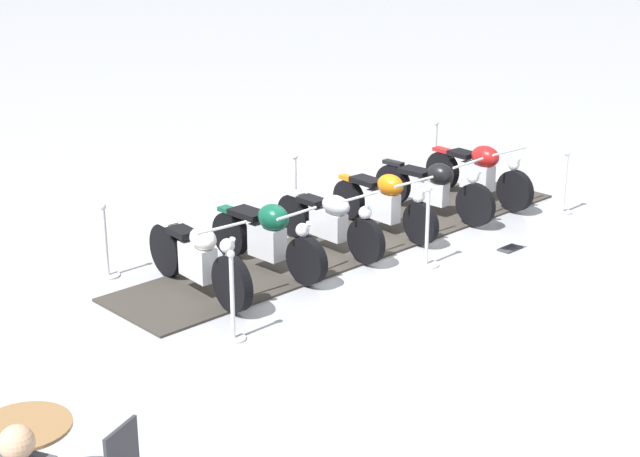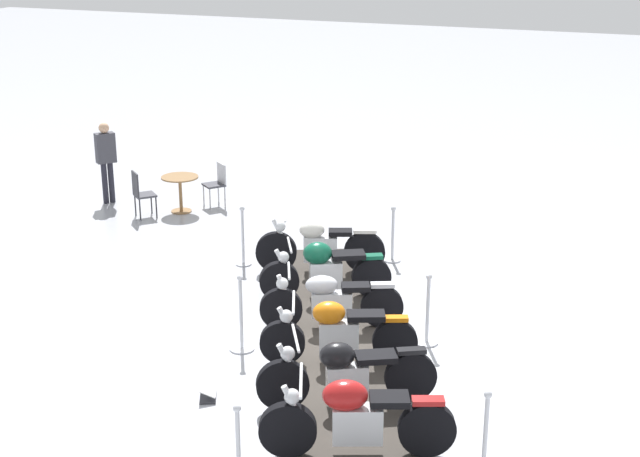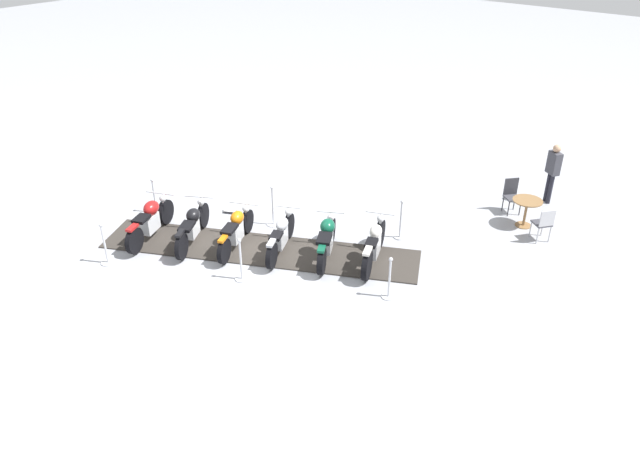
{
  "view_description": "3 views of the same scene",
  "coord_description": "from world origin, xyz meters",
  "views": [
    {
      "loc": [
        4.28,
        12.29,
        4.69
      ],
      "look_at": [
        0.97,
        1.36,
        0.75
      ],
      "focal_mm": 53.18,
      "sensor_mm": 36.0,
      "label": 1
    },
    {
      "loc": [
        -10.97,
        -4.34,
        5.8
      ],
      "look_at": [
        1.95,
        1.04,
        1.03
      ],
      "focal_mm": 51.24,
      "sensor_mm": 36.0,
      "label": 2
    },
    {
      "loc": [
        9.13,
        -8.98,
        7.75
      ],
      "look_at": [
        1.13,
        1.01,
        0.56
      ],
      "focal_mm": 33.71,
      "sensor_mm": 36.0,
      "label": 3
    }
  ],
  "objects": [
    {
      "name": "ground_plane",
      "position": [
        0.0,
        0.0,
        0.0
      ],
      "size": [
        80.0,
        80.0,
        0.0
      ],
      "primitive_type": "plane",
      "color": "#A8AAB2"
    },
    {
      "name": "display_platform",
      "position": [
        0.0,
        0.0,
        0.02
      ],
      "size": [
        7.71,
        4.88,
        0.03
      ],
      "primitive_type": "cube",
      "rotation": [
        0.0,
        0.0,
        -2.67
      ],
      "color": "#38332D",
      "rests_on": "ground_plane"
    },
    {
      "name": "motorcycle_cream",
      "position": [
        2.53,
        1.31,
        0.49
      ],
      "size": [
        1.03,
        2.1,
        1.03
      ],
      "rotation": [
        0.0,
        0.0,
        -4.32
      ],
      "color": "black",
      "rests_on": "display_platform"
    },
    {
      "name": "motorcycle_forest",
      "position": [
        1.51,
        0.79,
        0.51
      ],
      "size": [
        1.16,
        1.91,
        0.94
      ],
      "rotation": [
        0.0,
        0.0,
        -4.2
      ],
      "color": "black",
      "rests_on": "display_platform"
    },
    {
      "name": "motorcycle_chrome",
      "position": [
        0.49,
        0.29,
        0.47
      ],
      "size": [
        1.08,
        1.97,
        0.93
      ],
      "rotation": [
        0.0,
        0.0,
        -4.27
      ],
      "color": "black",
      "rests_on": "display_platform"
    },
    {
      "name": "motorcycle_copper",
      "position": [
        -0.52,
        -0.23,
        0.5
      ],
      "size": [
        1.09,
        2.02,
        0.91
      ],
      "rotation": [
        0.0,
        0.0,
        -4.3
      ],
      "color": "black",
      "rests_on": "display_platform"
    },
    {
      "name": "motorcycle_black",
      "position": [
        -1.54,
        -0.74,
        0.5
      ],
      "size": [
        1.26,
        2.02,
        0.97
      ],
      "rotation": [
        0.0,
        0.0,
        -4.19
      ],
      "color": "black",
      "rests_on": "display_platform"
    },
    {
      "name": "motorcycle_maroon",
      "position": [
        -2.55,
        -1.25,
        0.52
      ],
      "size": [
        1.12,
        2.1,
        0.97
      ],
      "rotation": [
        0.0,
        0.0,
        -4.31
      ],
      "color": "black",
      "rests_on": "display_platform"
    },
    {
      "name": "stanchion_right_rear",
      "position": [
        -3.59,
        -0.33,
        0.36
      ],
      "size": [
        0.29,
        0.29,
        1.02
      ],
      "color": "silver",
      "rests_on": "ground_plane"
    },
    {
      "name": "stanchion_left_rear",
      "position": [
        -2.4,
        -2.69,
        0.34
      ],
      "size": [
        0.34,
        0.34,
        1.08
      ],
      "color": "silver",
      "rests_on": "ground_plane"
    },
    {
      "name": "stanchion_left_front",
      "position": [
        3.59,
        0.33,
        0.34
      ],
      "size": [
        0.31,
        0.31,
        1.02
      ],
      "color": "silver",
      "rests_on": "ground_plane"
    },
    {
      "name": "stanchion_right_mid",
      "position": [
        -0.6,
        1.18,
        0.34
      ],
      "size": [
        0.36,
        0.36,
        1.14
      ],
      "color": "silver",
      "rests_on": "ground_plane"
    },
    {
      "name": "stanchion_right_front",
      "position": [
        2.4,
        2.69,
        0.39
      ],
      "size": [
        0.28,
        0.28,
        1.08
      ],
      "color": "silver",
      "rests_on": "ground_plane"
    },
    {
      "name": "stanchion_left_mid",
      "position": [
        0.6,
        -1.18,
        0.35
      ],
      "size": [
        0.32,
        0.32,
        1.08
      ],
      "color": "silver",
      "rests_on": "ground_plane"
    },
    {
      "name": "info_placard",
      "position": [
        -1.99,
        0.95,
        0.06
      ],
      "size": [
        0.41,
        0.34,
        0.18
      ],
      "rotation": [
        0.0,
        0.0,
        0.47
      ],
      "color": "#333338",
      "rests_on": "ground_plane"
    },
    {
      "name": "cafe_table",
      "position": [
        4.63,
        5.29,
        0.57
      ],
      "size": [
        0.77,
        0.77,
        0.76
      ],
      "color": "olive",
      "rests_on": "ground_plane"
    },
    {
      "name": "cafe_chair_near_table",
      "position": [
        5.27,
        4.79,
        0.53
      ],
      "size": [
        0.56,
        0.56,
        0.91
      ],
      "rotation": [
        0.0,
        0.0,
        2.48
      ],
      "color": "#B7B7BC",
      "rests_on": "ground_plane"
    },
    {
      "name": "cafe_chair_across_table",
      "position": [
        4.0,
        5.83,
        0.54
      ],
      "size": [
        0.56,
        0.56,
        0.96
      ],
      "rotation": [
        0.0,
        0.0,
        -0.71
      ],
      "color": "#2D2D33",
      "rests_on": "ground_plane"
    },
    {
      "name": "bystander_person",
      "position": [
        4.59,
        7.05,
        1.04
      ],
      "size": [
        0.45,
        0.42,
        1.75
      ],
      "rotation": [
        0.0,
        0.0,
        -2.23
      ],
      "color": "#23232D",
      "rests_on": "ground_plane"
    }
  ]
}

